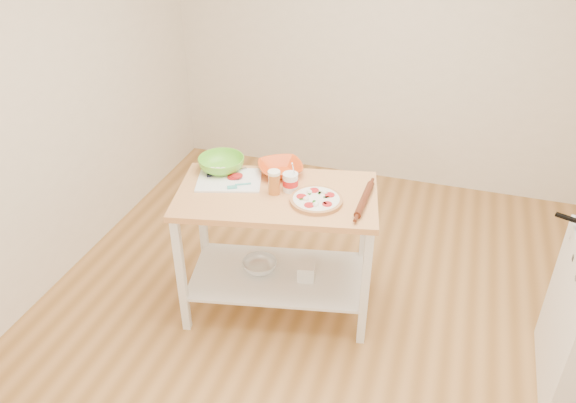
# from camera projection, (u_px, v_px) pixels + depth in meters

# --- Properties ---
(room_shell) EXTENTS (4.04, 4.54, 2.74)m
(room_shell) POSITION_uv_depth(u_px,v_px,m) (332.00, 151.00, 2.93)
(room_shell) COLOR #B57E42
(room_shell) RESTS_ON ground
(prep_island) EXTENTS (1.34, 0.90, 0.90)m
(prep_island) POSITION_uv_depth(u_px,v_px,m) (277.00, 227.00, 3.57)
(prep_island) COLOR tan
(prep_island) RESTS_ON ground
(pizza) EXTENTS (0.32, 0.32, 0.05)m
(pizza) POSITION_uv_depth(u_px,v_px,m) (316.00, 200.00, 3.34)
(pizza) COLOR tan
(pizza) RESTS_ON prep_island
(cutting_board) EXTENTS (0.47, 0.40, 0.04)m
(cutting_board) POSITION_uv_depth(u_px,v_px,m) (229.00, 179.00, 3.56)
(cutting_board) COLOR white
(cutting_board) RESTS_ON prep_island
(spatula) EXTENTS (0.13, 0.11, 0.01)m
(spatula) POSITION_uv_depth(u_px,v_px,m) (238.00, 186.00, 3.48)
(spatula) COLOR #45ADA7
(spatula) RESTS_ON cutting_board
(knife) EXTENTS (0.21, 0.20, 0.01)m
(knife) POSITION_uv_depth(u_px,v_px,m) (221.00, 173.00, 3.61)
(knife) COLOR silver
(knife) RESTS_ON cutting_board
(orange_bowl) EXTENTS (0.39, 0.39, 0.07)m
(orange_bowl) POSITION_uv_depth(u_px,v_px,m) (280.00, 169.00, 3.63)
(orange_bowl) COLOR #DC4712
(orange_bowl) RESTS_ON prep_island
(green_bowl) EXTENTS (0.30, 0.30, 0.09)m
(green_bowl) POSITION_uv_depth(u_px,v_px,m) (221.00, 164.00, 3.66)
(green_bowl) COLOR #69C431
(green_bowl) RESTS_ON prep_island
(beer_pint) EXTENTS (0.08, 0.08, 0.15)m
(beer_pint) POSITION_uv_depth(u_px,v_px,m) (274.00, 182.00, 3.39)
(beer_pint) COLOR #B9682A
(beer_pint) RESTS_ON prep_island
(yogurt_tub) EXTENTS (0.10, 0.10, 0.21)m
(yogurt_tub) POSITION_uv_depth(u_px,v_px,m) (290.00, 182.00, 3.43)
(yogurt_tub) COLOR white
(yogurt_tub) RESTS_ON prep_island
(rolling_pin) EXTENTS (0.05, 0.38, 0.04)m
(rolling_pin) POSITION_uv_depth(u_px,v_px,m) (364.00, 199.00, 3.33)
(rolling_pin) COLOR #5A2614
(rolling_pin) RESTS_ON prep_island
(shelf_glass_bowl) EXTENTS (0.24, 0.24, 0.07)m
(shelf_glass_bowl) POSITION_uv_depth(u_px,v_px,m) (260.00, 266.00, 3.79)
(shelf_glass_bowl) COLOR silver
(shelf_glass_bowl) RESTS_ON prep_island
(shelf_bin) EXTENTS (0.13, 0.13, 0.11)m
(shelf_bin) POSITION_uv_depth(u_px,v_px,m) (306.00, 272.00, 3.71)
(shelf_bin) COLOR white
(shelf_bin) RESTS_ON prep_island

